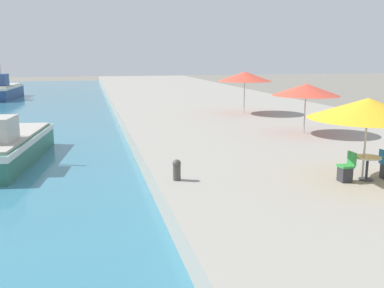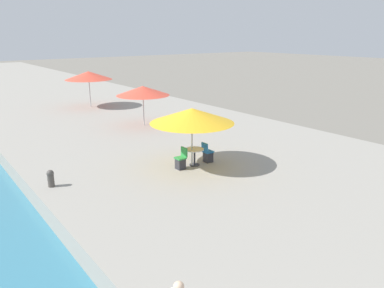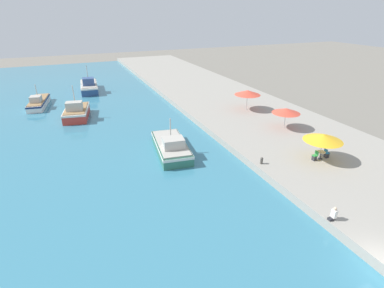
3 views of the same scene
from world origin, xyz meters
name	(u,v)px [view 3 (image 3 of 3)]	position (x,y,z in m)	size (l,w,h in m)	color
ground_plane	(382,276)	(0.00, 0.00, 0.00)	(200.00, 200.00, 0.00)	slate
quay_promenade	(213,95)	(8.00, 37.00, 0.38)	(16.00, 90.00, 0.76)	gray
fishing_boat_near	(171,146)	(-5.70, 19.49, 0.78)	(3.94, 7.81, 3.72)	#33705B
fishing_boat_mid	(76,112)	(-13.95, 34.85, 0.91)	(3.99, 6.49, 4.43)	red
fishing_boat_far	(39,102)	(-18.95, 42.75, 0.71)	(3.20, 7.79, 3.34)	white
fishing_boat_distant	(89,86)	(-10.88, 49.20, 0.96)	(3.36, 8.27, 4.68)	navy
cafe_umbrella_pink	(323,137)	(6.20, 11.34, 2.99)	(3.53, 3.53, 2.54)	#B7B7B7
cafe_umbrella_white	(286,111)	(8.37, 19.18, 2.92)	(3.25, 3.25, 2.44)	#B7B7B7
cafe_umbrella_striped	(248,92)	(8.15, 27.04, 3.20)	(3.55, 3.55, 2.75)	#B7B7B7
cafe_table	(321,154)	(6.36, 11.38, 1.29)	(0.80, 0.80, 0.74)	#333338
cafe_chair_left	(315,157)	(5.64, 11.38, 1.09)	(0.43, 0.40, 0.91)	#2D2D33
cafe_chair_right	(327,154)	(7.09, 11.37, 1.09)	(0.44, 0.41, 0.91)	#2D2D33
person_at_quay	(334,214)	(0.44, 4.20, 1.19)	(0.53, 0.36, 0.97)	#232328
mooring_bollard	(262,160)	(0.66, 12.73, 1.11)	(0.26, 0.26, 0.65)	#4C4742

